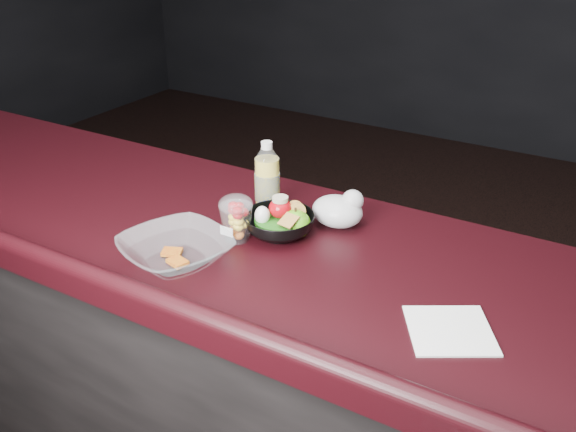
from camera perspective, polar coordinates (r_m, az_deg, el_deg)
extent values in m
cube|color=black|center=(1.90, -2.63, -15.99)|extent=(4.00, 0.65, 0.98)
cube|color=black|center=(1.60, -3.01, -2.47)|extent=(4.06, 0.71, 0.04)
cylinder|color=yellow|center=(1.68, -1.85, 2.68)|extent=(0.06, 0.06, 0.15)
cylinder|color=white|center=(1.68, -1.85, 2.68)|extent=(0.07, 0.07, 0.15)
cone|color=white|center=(1.64, -1.89, 5.57)|extent=(0.06, 0.06, 0.03)
cylinder|color=white|center=(1.63, -1.91, 6.31)|extent=(0.03, 0.03, 0.02)
cylinder|color=#072D99|center=(1.68, -1.85, 2.68)|extent=(0.07, 0.07, 0.07)
ellipsoid|color=white|center=(1.54, -4.68, 1.04)|extent=(0.08, 0.08, 0.05)
ellipsoid|color=#428D10|center=(1.57, 0.66, -0.74)|extent=(0.08, 0.08, 0.07)
cylinder|color=black|center=(1.55, 0.67, 0.53)|extent=(0.01, 0.01, 0.01)
ellipsoid|color=silver|center=(1.63, 4.40, 0.42)|extent=(0.13, 0.11, 0.08)
sphere|color=silver|center=(1.62, 5.76, 1.37)|extent=(0.06, 0.06, 0.06)
imported|color=black|center=(1.59, -0.80, -0.76)|extent=(0.23, 0.23, 0.06)
cylinder|color=#0F470C|center=(1.58, -0.80, -0.40)|extent=(0.12, 0.12, 0.01)
ellipsoid|color=#A3070F|center=(1.58, -0.69, 0.70)|extent=(0.06, 0.06, 0.05)
cylinder|color=beige|center=(1.57, -0.70, 1.53)|extent=(0.04, 0.04, 0.01)
ellipsoid|color=white|center=(1.57, -2.31, 0.06)|extent=(0.04, 0.04, 0.05)
imported|color=silver|center=(1.49, -9.94, -3.03)|extent=(0.32, 0.32, 0.06)
cube|color=#990F0C|center=(1.52, -10.27, -3.16)|extent=(0.06, 0.05, 0.01)
cube|color=#990F0C|center=(1.48, -9.80, -4.03)|extent=(0.05, 0.04, 0.01)
cube|color=white|center=(1.31, 14.20, -9.81)|extent=(0.22, 0.22, 0.00)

